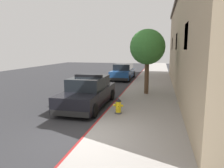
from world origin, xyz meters
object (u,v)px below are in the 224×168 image
at_px(fire_hydrant, 118,106).
at_px(parked_car_silver_ahead, 123,72).
at_px(police_cruiser, 88,93).
at_px(street_tree, 147,47).

bearing_deg(fire_hydrant, parked_car_silver_ahead, 99.06).
bearing_deg(police_cruiser, parked_car_silver_ahead, 90.21).
xyz_separation_m(fire_hydrant, street_tree, (0.92, 4.69, 2.62)).
relative_size(parked_car_silver_ahead, fire_hydrant, 6.37).
height_order(police_cruiser, fire_hydrant, police_cruiser).
xyz_separation_m(police_cruiser, parked_car_silver_ahead, (-0.04, 10.66, -0.00)).
bearing_deg(fire_hydrant, street_tree, 78.89).
height_order(police_cruiser, street_tree, street_tree).
bearing_deg(fire_hydrant, police_cruiser, 144.47).
xyz_separation_m(police_cruiser, street_tree, (2.79, 3.35, 2.37)).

